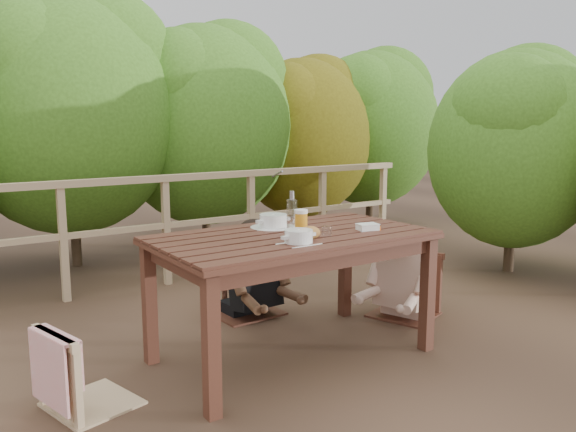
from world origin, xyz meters
TOP-DOWN VIEW (x-y plane):
  - ground at (0.00, 0.00)m, footprint 60.00×60.00m
  - table at (0.00, 0.00)m, footprint 1.69×0.95m
  - chair_left at (-1.24, 0.07)m, footprint 0.51×0.51m
  - chair_far at (0.17, 0.89)m, footprint 0.51×0.51m
  - chair_right at (1.15, 0.15)m, footprint 0.57×0.57m
  - woman at (0.17, 0.91)m, footprint 0.49×0.59m
  - diner_right at (1.18, 0.15)m, footprint 0.69×0.63m
  - railing at (0.00, 2.00)m, footprint 5.60×0.10m
  - hedge_row at (0.40, 3.20)m, footprint 6.60×1.60m
  - soup_near at (-0.13, -0.24)m, footprint 0.27×0.27m
  - soup_far at (0.02, 0.25)m, footprint 0.30×0.30m
  - bread_roll at (0.02, -0.15)m, footprint 0.14×0.11m
  - beer_glass at (0.05, -0.02)m, footprint 0.08×0.08m
  - bottle at (0.03, 0.05)m, footprint 0.07×0.07m
  - tumbler at (0.13, -0.18)m, footprint 0.06×0.06m
  - butter_tub at (0.46, -0.18)m, footprint 0.15×0.12m

SIDE VIEW (x-z plane):
  - ground at x=0.00m, z-range 0.00..0.00m
  - table at x=0.00m, z-range 0.00..0.78m
  - chair_left at x=-1.24m, z-range 0.00..0.85m
  - chair_right at x=1.15m, z-range 0.00..0.91m
  - chair_far at x=0.17m, z-range 0.00..1.00m
  - railing at x=0.00m, z-range 0.00..1.01m
  - woman at x=0.17m, z-range 0.00..1.16m
  - diner_right at x=1.18m, z-range 0.00..1.16m
  - butter_tub at x=0.46m, z-range 0.78..0.84m
  - tumbler at x=0.13m, z-range 0.78..0.86m
  - bread_roll at x=0.02m, z-range 0.78..0.86m
  - soup_near at x=-0.13m, z-range 0.78..0.87m
  - soup_far at x=0.02m, z-range 0.78..0.88m
  - beer_glass at x=0.05m, z-range 0.78..0.94m
  - bottle at x=0.03m, z-range 0.78..1.06m
  - hedge_row at x=0.40m, z-range 0.00..3.80m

